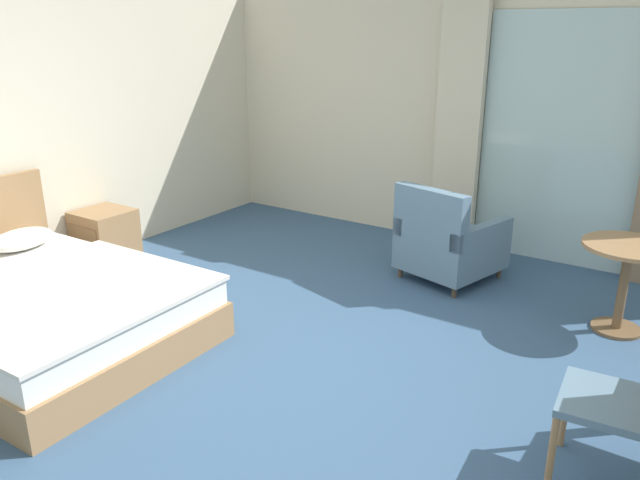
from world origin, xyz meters
TOP-DOWN VIEW (x-y plane):
  - ground at (0.00, 0.00)m, footprint 6.35×6.75m
  - wall_back at (0.00, 3.12)m, footprint 5.95×0.12m
  - wall_left at (-2.91, 0.00)m, footprint 0.12×6.35m
  - balcony_glass_door at (0.92, 3.04)m, footprint 1.45×0.02m
  - curtain_panel_left at (-0.03, 2.94)m, footprint 0.45×0.10m
  - bed at (-1.72, -0.71)m, footprint 2.27×1.71m
  - nightstand at (-2.59, 0.58)m, footprint 0.48×0.48m
  - desk_chair at (2.09, -0.03)m, footprint 0.51×0.49m
  - armchair_by_window at (0.30, 2.03)m, footprint 0.90×0.95m
  - round_cafe_table at (1.77, 1.80)m, footprint 0.66×0.66m

SIDE VIEW (x-z plane):
  - ground at x=0.00m, z-range -0.10..0.00m
  - bed at x=-1.72m, z-range -0.24..0.75m
  - nightstand at x=-2.59m, z-range 0.00..0.53m
  - armchair_by_window at x=0.30m, z-range -0.10..0.79m
  - round_cafe_table at x=1.77m, z-range 0.16..0.85m
  - desk_chair at x=2.09m, z-range 0.05..1.03m
  - balcony_glass_door at x=0.92m, z-range 0.00..2.32m
  - curtain_panel_left at x=-0.03m, z-range 0.00..2.50m
  - wall_back at x=0.00m, z-range 0.00..2.64m
  - wall_left at x=-2.91m, z-range 0.00..2.64m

